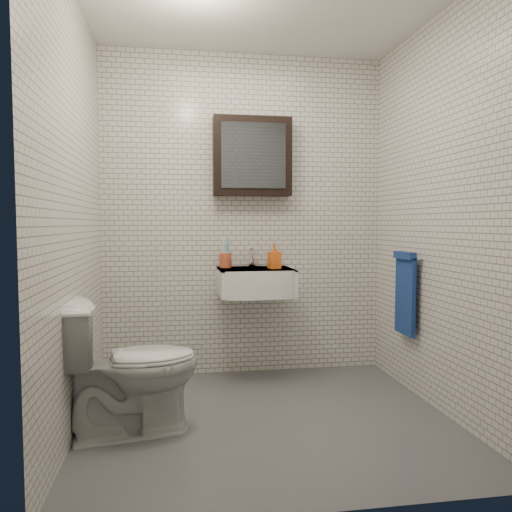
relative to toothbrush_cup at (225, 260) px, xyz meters
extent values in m
cube|color=#515459|center=(0.16, -0.89, -0.91)|extent=(2.20, 2.00, 0.01)
cube|color=silver|center=(0.16, 0.11, 0.34)|extent=(2.20, 0.02, 2.50)
cube|color=silver|center=(0.16, -1.89, 0.34)|extent=(2.20, 0.02, 2.50)
cube|color=silver|center=(-0.94, -0.89, 0.34)|extent=(0.02, 2.00, 2.50)
cube|color=silver|center=(1.26, -0.89, 0.34)|extent=(0.02, 2.00, 2.50)
cube|color=white|center=(0.21, -0.11, -0.16)|extent=(0.55, 0.45, 0.20)
cylinder|color=silver|center=(0.21, -0.09, -0.07)|extent=(0.31, 0.31, 0.02)
cylinder|color=silver|center=(0.21, -0.09, -0.07)|extent=(0.04, 0.04, 0.01)
cube|color=white|center=(0.21, -0.11, -0.07)|extent=(0.55, 0.45, 0.01)
cylinder|color=silver|center=(0.21, 0.05, -0.03)|extent=(0.06, 0.06, 0.06)
cylinder|color=silver|center=(0.21, 0.05, 0.03)|extent=(0.03, 0.03, 0.08)
cylinder|color=silver|center=(0.21, -0.01, 0.06)|extent=(0.02, 0.12, 0.02)
cube|color=silver|center=(0.21, 0.08, 0.08)|extent=(0.02, 0.09, 0.01)
cube|color=black|center=(0.21, 0.04, 0.79)|extent=(0.60, 0.14, 0.60)
cube|color=#3F444C|center=(0.21, -0.03, 0.79)|extent=(0.49, 0.01, 0.49)
cylinder|color=silver|center=(1.22, -0.54, 0.04)|extent=(0.02, 0.30, 0.02)
cylinder|color=silver|center=(1.24, -0.41, 0.04)|extent=(0.04, 0.02, 0.02)
cylinder|color=silver|center=(1.24, -0.67, 0.04)|extent=(0.04, 0.02, 0.02)
cube|color=#204E95|center=(1.21, -0.54, -0.23)|extent=(0.03, 0.26, 0.54)
cube|color=#204E95|center=(1.20, -0.54, 0.05)|extent=(0.05, 0.26, 0.05)
cylinder|color=#B94C2E|center=(0.00, 0.00, -0.01)|extent=(0.10, 0.10, 0.11)
cylinder|color=white|center=(-0.02, -0.01, 0.07)|extent=(0.02, 0.03, 0.21)
cylinder|color=#42A7D4|center=(0.01, -0.01, 0.05)|extent=(0.02, 0.02, 0.19)
cylinder|color=white|center=(-0.01, 0.02, 0.07)|extent=(0.03, 0.04, 0.22)
cylinder|color=#42A7D4|center=(0.02, 0.01, 0.06)|extent=(0.03, 0.04, 0.20)
imported|color=orange|center=(0.35, -0.15, 0.03)|extent=(0.10, 0.10, 0.19)
imported|color=silver|center=(-0.64, -0.95, -0.53)|extent=(0.82, 0.56, 0.77)
camera|label=1|loc=(-0.37, -3.79, 0.27)|focal=35.00mm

